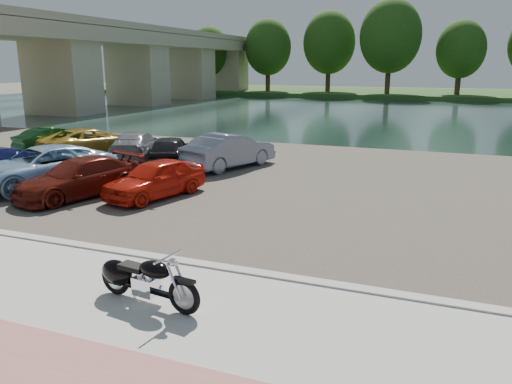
{
  "coord_description": "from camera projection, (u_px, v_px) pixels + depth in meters",
  "views": [
    {
      "loc": [
        5.51,
        -7.24,
        4.42
      ],
      "look_at": [
        0.79,
        4.9,
        1.1
      ],
      "focal_mm": 35.0,
      "sensor_mm": 36.0,
      "label": 1
    }
  ],
  "objects": [
    {
      "name": "ground",
      "position": [
        125.0,
        303.0,
        9.57
      ],
      "size": [
        200.0,
        200.0,
        0.0
      ],
      "primitive_type": "plane",
      "color": "#595447",
      "rests_on": "ground"
    },
    {
      "name": "promenade",
      "position": [
        90.0,
        325.0,
        8.65
      ],
      "size": [
        60.0,
        6.0,
        0.1
      ],
      "primitive_type": "cube",
      "color": "#BBB7B0",
      "rests_on": "ground"
    },
    {
      "name": "pink_path",
      "position": [
        22.0,
        370.0,
        7.28
      ],
      "size": [
        60.0,
        2.0,
        0.01
      ],
      "primitive_type": "cube",
      "color": "#A2625B",
      "rests_on": "promenade"
    },
    {
      "name": "kerb",
      "position": [
        178.0,
        262.0,
        11.36
      ],
      "size": [
        60.0,
        0.3,
        0.14
      ],
      "primitive_type": "cube",
      "color": "#BBB7B0",
      "rests_on": "ground"
    },
    {
      "name": "parking_lot",
      "position": [
        293.0,
        181.0,
        19.5
      ],
      "size": [
        60.0,
        18.0,
        0.04
      ],
      "primitive_type": "cube",
      "color": "#463F38",
      "rests_on": "ground"
    },
    {
      "name": "river",
      "position": [
        386.0,
        115.0,
        45.7
      ],
      "size": [
        120.0,
        40.0,
        0.0
      ],
      "primitive_type": "cube",
      "color": "black",
      "rests_on": "ground"
    },
    {
      "name": "far_bank",
      "position": [
        413.0,
        93.0,
        74.53
      ],
      "size": [
        120.0,
        24.0,
        0.6
      ],
      "primitive_type": "cube",
      "color": "#2B4B1B",
      "rests_on": "ground"
    },
    {
      "name": "bridge",
      "position": [
        132.0,
        55.0,
        55.08
      ],
      "size": [
        7.0,
        56.0,
        8.55
      ],
      "color": "tan",
      "rests_on": "ground"
    },
    {
      "name": "far_trees",
      "position": [
        448.0,
        41.0,
        65.61
      ],
      "size": [
        70.25,
        10.68,
        12.52
      ],
      "color": "#3E2C16",
      "rests_on": "far_bank"
    },
    {
      "name": "motorcycle",
      "position": [
        139.0,
        278.0,
        9.3
      ],
      "size": [
        2.32,
        0.77,
        1.05
      ],
      "rotation": [
        0.0,
        0.0,
        -0.14
      ],
      "color": "black",
      "rests_on": "promenade"
    },
    {
      "name": "car_2",
      "position": [
        41.0,
        167.0,
        18.3
      ],
      "size": [
        4.23,
        5.89,
        1.49
      ],
      "primitive_type": "imported",
      "rotation": [
        0.0,
        0.0,
        -0.37
      ],
      "color": "#9CC7E4",
      "rests_on": "parking_lot"
    },
    {
      "name": "car_3",
      "position": [
        79.0,
        178.0,
        17.01
      ],
      "size": [
        3.08,
        4.82,
        1.3
      ],
      "primitive_type": "imported",
      "rotation": [
        0.0,
        0.0,
        -0.3
      ],
      "color": "#5E160D",
      "rests_on": "parking_lot"
    },
    {
      "name": "car_4",
      "position": [
        155.0,
        178.0,
        16.91
      ],
      "size": [
        2.48,
        4.08,
        1.3
      ],
      "primitive_type": "imported",
      "rotation": [
        0.0,
        0.0,
        -0.27
      ],
      "color": "red",
      "rests_on": "parking_lot"
    },
    {
      "name": "car_5",
      "position": [
        56.0,
        139.0,
        25.67
      ],
      "size": [
        2.67,
        4.25,
        1.32
      ],
      "primitive_type": "imported",
      "rotation": [
        0.0,
        0.0,
        2.8
      ],
      "color": "#11401B",
      "rests_on": "parking_lot"
    },
    {
      "name": "car_6",
      "position": [
        91.0,
        142.0,
        24.78
      ],
      "size": [
        3.9,
        5.44,
        1.37
      ],
      "primitive_type": "imported",
      "rotation": [
        0.0,
        0.0,
        2.78
      ],
      "color": "#AC8A27",
      "rests_on": "parking_lot"
    },
    {
      "name": "car_7",
      "position": [
        137.0,
        145.0,
        23.88
      ],
      "size": [
        3.33,
        4.9,
        1.32
      ],
      "primitive_type": "imported",
      "rotation": [
        0.0,
        0.0,
        3.5
      ],
      "color": "gray",
      "rests_on": "parking_lot"
    },
    {
      "name": "car_8",
      "position": [
        170.0,
        150.0,
        22.43
      ],
      "size": [
        2.88,
        4.24,
        1.34
      ],
      "primitive_type": "imported",
      "rotation": [
        0.0,
        0.0,
        3.51
      ],
      "color": "black",
      "rests_on": "parking_lot"
    },
    {
      "name": "car_9",
      "position": [
        229.0,
        151.0,
        21.82
      ],
      "size": [
        3.02,
        4.83,
        1.5
      ],
      "primitive_type": "imported",
      "rotation": [
        0.0,
        0.0,
        2.8
      ],
      "color": "slate",
      "rests_on": "parking_lot"
    }
  ]
}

